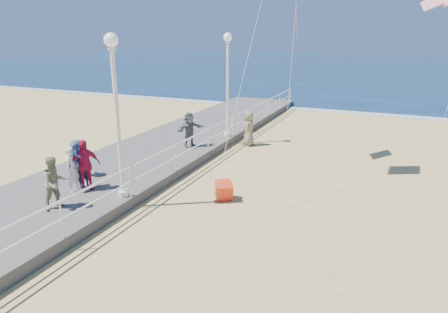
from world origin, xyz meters
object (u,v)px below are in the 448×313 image
at_px(lamp_post_far, 228,75).
at_px(toddler_held, 78,155).
at_px(spectator_0, 83,168).
at_px(spectator_5, 189,129).
at_px(woman_holding_toddler, 73,169).
at_px(lamp_post_mid, 116,101).
at_px(spectator_2, 78,158).
at_px(spectator_3, 84,165).
at_px(spectator_1, 55,183).
at_px(beach_walker_c, 249,128).
at_px(box_kite, 224,192).

relative_size(lamp_post_far, toddler_held, 6.00).
bearing_deg(lamp_post_far, spectator_0, -101.74).
bearing_deg(spectator_5, woman_holding_toddler, -162.68).
height_order(lamp_post_mid, spectator_2, lamp_post_mid).
bearing_deg(toddler_held, spectator_0, 23.78).
bearing_deg(spectator_2, spectator_3, -126.91).
relative_size(toddler_held, spectator_2, 0.61).
relative_size(toddler_held, spectator_1, 0.52).
xyz_separation_m(toddler_held, spectator_5, (0.79, 6.55, -0.45)).
bearing_deg(spectator_5, spectator_2, -174.05).
relative_size(spectator_1, beach_walker_c, 0.92).
relative_size(lamp_post_mid, toddler_held, 6.00).
relative_size(lamp_post_mid, beach_walker_c, 2.91).
xyz_separation_m(spectator_1, box_kite, (4.20, 3.52, -0.94)).
distance_m(lamp_post_far, beach_walker_c, 2.99).
distance_m(spectator_2, spectator_3, 1.58).
bearing_deg(woman_holding_toddler, spectator_3, -42.86).
xyz_separation_m(toddler_held, beach_walker_c, (2.87, 9.23, -0.78)).
bearing_deg(lamp_post_far, spectator_5, -109.16).
bearing_deg(woman_holding_toddler, box_kite, -65.84).
bearing_deg(lamp_post_far, box_kite, -67.89).
bearing_deg(toddler_held, spectator_5, -8.00).
distance_m(spectator_1, spectator_3, 1.61).
xyz_separation_m(spectator_0, beach_walker_c, (3.01, 8.92, -0.21)).
distance_m(spectator_1, spectator_2, 2.96).
distance_m(lamp_post_far, spectator_5, 3.65).
relative_size(spectator_0, spectator_1, 0.86).
height_order(woman_holding_toddler, spectator_1, spectator_1).
bearing_deg(box_kite, woman_holding_toddler, 169.03).
height_order(spectator_3, spectator_5, spectator_3).
height_order(lamp_post_mid, spectator_3, lamp_post_mid).
bearing_deg(spectator_5, lamp_post_mid, -146.66).
distance_m(lamp_post_far, woman_holding_toddler, 9.78).
bearing_deg(box_kite, spectator_1, -176.29).
distance_m(toddler_held, beach_walker_c, 9.69).
height_order(toddler_held, spectator_5, toddler_held).
bearing_deg(lamp_post_far, spectator_2, -109.32).
bearing_deg(spectator_5, box_kite, -114.53).
distance_m(lamp_post_far, box_kite, 8.34).
bearing_deg(toddler_held, lamp_post_far, -11.59).
height_order(toddler_held, beach_walker_c, toddler_held).
bearing_deg(beach_walker_c, spectator_0, -24.83).
distance_m(spectator_3, box_kite, 4.96).
height_order(lamp_post_far, spectator_3, lamp_post_far).
distance_m(toddler_held, box_kite, 5.20).
bearing_deg(spectator_0, box_kite, -37.33).
bearing_deg(lamp_post_mid, spectator_0, 174.88).
xyz_separation_m(spectator_2, beach_walker_c, (3.99, 8.11, -0.21)).
distance_m(spectator_5, box_kite, 5.93).
xyz_separation_m(spectator_0, spectator_2, (-0.98, 0.81, 0.00)).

